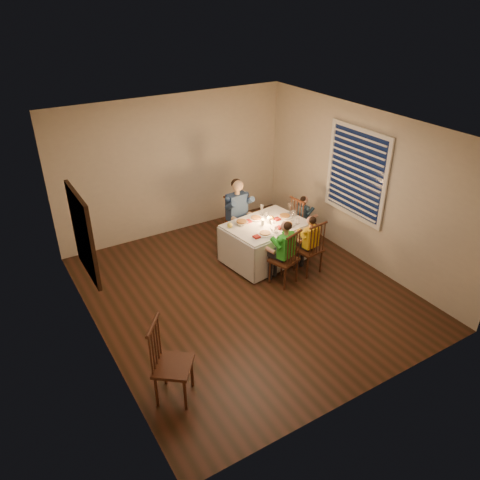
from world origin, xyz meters
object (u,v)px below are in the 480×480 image
chair_near_left (283,282)px  chair_extra (176,395)px  chair_end (301,244)px  child_teal (301,244)px  chair_near_right (307,271)px  dining_table (266,234)px  chair_adult (238,244)px  adult (238,244)px  child_green (283,282)px  child_yellow (307,271)px  serving_bowl (241,223)px

chair_near_left → chair_extra: (-2.48, -1.28, 0.00)m
chair_end → child_teal: (0.00, 0.00, 0.00)m
chair_near_right → child_teal: (0.49, 0.79, 0.00)m
dining_table → chair_near_left: size_ratio=1.54×
chair_adult → adult: adult is taller
chair_adult → child_teal: (1.01, -0.61, 0.00)m
child_teal → chair_end: bearing=-0.0°
chair_extra → child_green: bearing=-24.2°
chair_near_right → child_green: (-0.54, -0.05, 0.00)m
chair_extra → child_teal: size_ratio=1.09×
chair_near_left → child_yellow: bearing=168.1°
chair_extra → child_yellow: 3.30m
dining_table → child_green: dining_table is taller
chair_adult → child_teal: 1.18m
chair_end → child_teal: child_teal is taller
child_yellow → serving_bowl: size_ratio=4.90×
dining_table → child_green: (-0.15, -0.74, -0.50)m
chair_near_right → child_yellow: size_ratio=0.93×
chair_near_right → adult: bearing=-76.5°
chair_extra → chair_near_right: bearing=-27.6°
child_teal → chair_extra: bearing=115.8°
chair_near_left → child_teal: bearing=-158.5°
chair_end → serving_bowl: bearing=80.3°
chair_near_left → adult: 1.45m
dining_table → child_teal: size_ratio=1.52×
dining_table → chair_end: dining_table is taller
chair_extra → child_green: 2.79m
chair_adult → child_teal: child_teal is taller
chair_near_left → chair_near_right: same height
serving_bowl → chair_near_right: bearing=-49.4°
chair_near_left → child_teal: size_ratio=0.98×
child_green → child_yellow: (0.54, 0.05, 0.00)m
chair_end → child_green: size_ratio=0.87×
serving_bowl → chair_end: bearing=-4.4°
chair_near_left → chair_end: size_ratio=1.00×
adult → chair_near_right: bearing=-72.1°
child_teal → chair_adult: bearing=53.6°
dining_table → child_teal: dining_table is taller
chair_near_right → chair_adult: bearing=-76.5°
chair_extra → child_teal: chair_extra is taller
chair_near_right → serving_bowl: bearing=-56.3°
dining_table → child_green: size_ratio=1.34×
chair_end → adult: size_ratio=0.75×
dining_table → chair_end: size_ratio=1.54×
child_teal → serving_bowl: (-1.25, 0.10, 0.73)m
serving_bowl → child_teal: bearing=-4.4°
chair_end → serving_bowl: (-1.25, 0.10, 0.73)m
chair_extra → serving_bowl: size_ratio=5.02×
chair_adult → chair_near_left: size_ratio=1.00×
chair_near_left → serving_bowl: 1.21m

